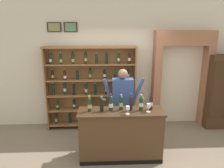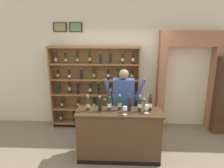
{
  "view_description": "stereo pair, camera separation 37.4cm",
  "coord_description": "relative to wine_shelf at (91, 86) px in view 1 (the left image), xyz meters",
  "views": [
    {
      "loc": [
        -0.25,
        -3.68,
        2.48
      ],
      "look_at": [
        -0.06,
        0.37,
        1.4
      ],
      "focal_mm": 34.06,
      "sensor_mm": 36.0,
      "label": 1
    },
    {
      "loc": [
        0.12,
        -3.68,
        2.48
      ],
      "look_at": [
        -0.06,
        0.37,
        1.4
      ],
      "focal_mm": 34.06,
      "sensor_mm": 36.0,
      "label": 2
    }
  ],
  "objects": [
    {
      "name": "tasting_bottle_super_tuscan",
      "position": [
        0.04,
        -1.36,
        0.03
      ],
      "size": [
        0.07,
        0.07,
        0.3
      ],
      "color": "#19381E",
      "rests_on": "tasting_counter"
    },
    {
      "name": "shopkeeper",
      "position": [
        0.71,
        -0.8,
        -0.06
      ],
      "size": [
        0.89,
        0.22,
        1.66
      ],
      "color": "#2D3347",
      "rests_on": "ground"
    },
    {
      "name": "wine_shelf",
      "position": [
        0.0,
        0.0,
        0.0
      ],
      "size": [
        2.22,
        0.32,
        2.06
      ],
      "color": "olive",
      "rests_on": "ground"
    },
    {
      "name": "archway_doorway",
      "position": [
        2.27,
        0.15,
        0.29
      ],
      "size": [
        1.46,
        0.45,
        2.41
      ],
      "color": "#9E6647",
      "rests_on": "ground"
    },
    {
      "name": "wine_glass_right",
      "position": [
        0.73,
        -1.53,
        -0.01
      ],
      "size": [
        0.07,
        0.07,
        0.15
      ],
      "color": "silver",
      "rests_on": "tasting_counter"
    },
    {
      "name": "tasting_counter",
      "position": [
        0.62,
        -1.37,
        -0.61
      ],
      "size": [
        1.6,
        0.52,
        0.98
      ],
      "color": "#4C331E",
      "rests_on": "ground"
    },
    {
      "name": "back_wall",
      "position": [
        0.54,
        0.28,
        0.51
      ],
      "size": [
        12.0,
        0.19,
        3.21
      ],
      "color": "beige",
      "rests_on": "ground"
    },
    {
      "name": "tasting_bottle_prosecco",
      "position": [
        1.0,
        -1.35,
        0.03
      ],
      "size": [
        0.07,
        0.07,
        0.31
      ],
      "color": "#19381E",
      "rests_on": "tasting_counter"
    },
    {
      "name": "tasting_bottle_chianti",
      "position": [
        0.81,
        -1.36,
        0.03
      ],
      "size": [
        0.07,
        0.07,
        0.33
      ],
      "color": "black",
      "rests_on": "tasting_counter"
    },
    {
      "name": "tasting_bottle_rosso",
      "position": [
        0.63,
        -1.31,
        0.03
      ],
      "size": [
        0.07,
        0.07,
        0.31
      ],
      "color": "#19381E",
      "rests_on": "tasting_counter"
    },
    {
      "name": "tasting_bottle_vin_santo",
      "position": [
        0.44,
        -1.34,
        0.03
      ],
      "size": [
        0.08,
        0.08,
        0.33
      ],
      "color": "#19381E",
      "rests_on": "tasting_counter"
    },
    {
      "name": "wine_glass_left",
      "position": [
        1.12,
        -1.45,
        -0.01
      ],
      "size": [
        0.07,
        0.07,
        0.16
      ],
      "color": "silver",
      "rests_on": "tasting_counter"
    },
    {
      "name": "ground_plane",
      "position": [
        0.54,
        -1.37,
        -1.1
      ],
      "size": [
        14.0,
        14.0,
        0.02
      ],
      "primitive_type": "cube",
      "color": "#7A6B56"
    },
    {
      "name": "tasting_bottle_grappa",
      "position": [
        1.2,
        -1.32,
        0.03
      ],
      "size": [
        0.07,
        0.07,
        0.33
      ],
      "color": "black",
      "rests_on": "tasting_counter"
    },
    {
      "name": "tasting_bottle_riserva",
      "position": [
        0.26,
        -1.37,
        0.01
      ],
      "size": [
        0.07,
        0.07,
        0.29
      ],
      "color": "black",
      "rests_on": "tasting_counter"
    },
    {
      "name": "side_cabinet",
      "position": [
        3.26,
        -0.12,
        -0.17
      ],
      "size": [
        0.8,
        0.42,
        1.85
      ],
      "color": "#422B19",
      "rests_on": "ground"
    }
  ]
}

